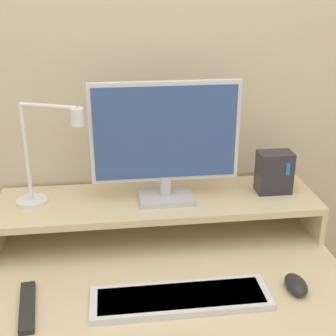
{
  "coord_description": "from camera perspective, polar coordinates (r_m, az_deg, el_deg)",
  "views": [
    {
      "loc": [
        -0.14,
        -0.77,
        1.5
      ],
      "look_at": [
        0.01,
        0.39,
        1.02
      ],
      "focal_mm": 50.0,
      "sensor_mm": 36.0,
      "label": 1
    }
  ],
  "objects": [
    {
      "name": "wall_back",
      "position": [
        1.53,
        -2.02,
        12.8
      ],
      "size": [
        6.0,
        0.05,
        2.5
      ],
      "color": "beige",
      "rests_on": "ground_plane"
    },
    {
      "name": "desk",
      "position": [
        1.51,
        -0.17,
        -19.35
      ],
      "size": [
        1.01,
        0.7,
        0.73
      ],
      "color": "beige",
      "rests_on": "ground_plane"
    },
    {
      "name": "monitor_shelf",
      "position": [
        1.49,
        -1.18,
        -4.39
      ],
      "size": [
        1.01,
        0.28,
        0.13
      ],
      "color": "beige",
      "rests_on": "desk"
    },
    {
      "name": "monitor",
      "position": [
        1.4,
        -0.33,
        3.55
      ],
      "size": [
        0.45,
        0.13,
        0.37
      ],
      "color": "#BCBCC1",
      "rests_on": "monitor_shelf"
    },
    {
      "name": "desk_lamp",
      "position": [
        1.43,
        -14.77,
        0.89
      ],
      "size": [
        0.23,
        0.13,
        0.32
      ],
      "color": "silver",
      "rests_on": "monitor_shelf"
    },
    {
      "name": "router_dock",
      "position": [
        1.54,
        12.82,
        -0.5
      ],
      "size": [
        0.11,
        0.07,
        0.14
      ],
      "color": "#28282D",
      "rests_on": "monitor_shelf"
    },
    {
      "name": "keyboard",
      "position": [
        1.25,
        1.59,
        -15.56
      ],
      "size": [
        0.46,
        0.13,
        0.02
      ],
      "color": "silver",
      "rests_on": "desk"
    },
    {
      "name": "mouse",
      "position": [
        1.32,
        15.34,
        -13.54
      ],
      "size": [
        0.05,
        0.09,
        0.04
      ],
      "color": "black",
      "rests_on": "desk"
    },
    {
      "name": "remote_control",
      "position": [
        1.27,
        -16.77,
        -15.89
      ],
      "size": [
        0.06,
        0.2,
        0.02
      ],
      "color": "black",
      "rests_on": "desk"
    }
  ]
}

